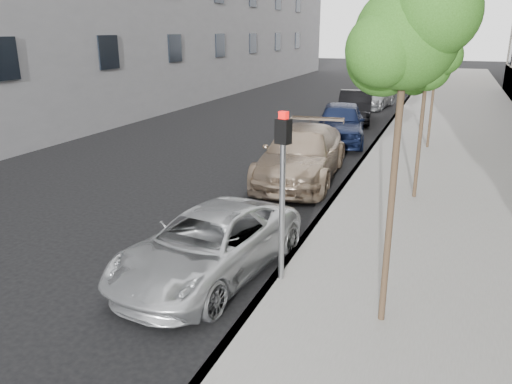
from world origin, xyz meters
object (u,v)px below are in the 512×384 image
Objects in this scene: tree_mid at (428,67)px; sedan_black at (355,106)px; tree_far at (439,49)px; suv at (302,154)px; sedan_blue at (340,123)px; sedan_rear at (374,97)px; signal_pole at (282,178)px; minivan at (209,245)px; tree_near at (408,38)px.

tree_mid reaches higher than sedan_black.
tree_far reaches higher than suv.
sedan_black is (-0.36, 5.34, -0.07)m from sedan_blue.
suv is at bearing -81.82° from sedan_rear.
sedan_rear is at bearing 110.62° from signal_pole.
suv is 11.12m from sedan_black.
tree_mid is at bearing 87.86° from signal_pole.
tree_mid is at bearing -79.95° from sedan_black.
tree_far is 11.76m from sedan_rear.
sedan_rear is at bearing 98.59° from minivan.
sedan_rear is at bearing 102.04° from tree_mid.
sedan_black is (-3.89, 5.60, -3.06)m from tree_far.
sedan_black is at bearing 107.82° from tree_mid.
minivan is 23.10m from sedan_rear.
tree_mid is 7.37m from minivan.
tree_far is at bearing 97.37° from signal_pole.
tree_near is at bearing -4.11° from signal_pole.
signal_pole is 0.69× the size of sedan_rear.
minivan is 6.88m from suv.
tree_near is 19.34m from sedan_black.
sedan_black is at bearing 99.53° from minivan.
sedan_blue is (-1.61, 12.55, -1.22)m from signal_pole.
sedan_blue is (-0.03, 5.78, 0.03)m from suv.
tree_near is 0.92× the size of suv.
suv is at bearing -99.48° from sedan_blue.
sedan_rear is (-0.34, 23.10, 0.02)m from minivan.
tree_mid is 0.93× the size of tree_far.
sedan_blue is (-0.21, 12.65, 0.21)m from minivan.
suv is at bearing -122.48° from tree_far.
suv reaches higher than sedan_rear.
tree_near reaches higher than minivan.
signal_pole reaches higher than sedan_rear.
sedan_blue is at bearing 175.71° from tree_far.
sedan_black reaches higher than sedan_rear.
sedan_rear is at bearing 79.79° from sedan_black.
minivan is 1.01× the size of sedan_rear.
sedan_blue is 1.10× the size of sedan_rear.
tree_far is 1.48× the size of signal_pole.
sedan_rear is (-3.67, 17.22, -2.93)m from tree_mid.
tree_near reaches higher than tree_mid.
sedan_blue is (-3.53, 6.77, -2.74)m from tree_mid.
tree_far is at bearing 53.25° from suv.
sedan_black is at bearing -84.84° from sedan_rear.
signal_pole is at bearing -98.92° from tree_far.
sedan_blue reaches higher than suv.
sedan_blue is at bearing -93.94° from sedan_black.
tree_near is 1.12× the size of tree_far.
tree_near is 1.10× the size of sedan_black.
tree_mid is 17.84m from sedan_rear.
tree_near is at bearing -73.59° from sedan_rear.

